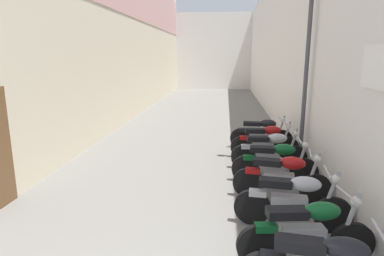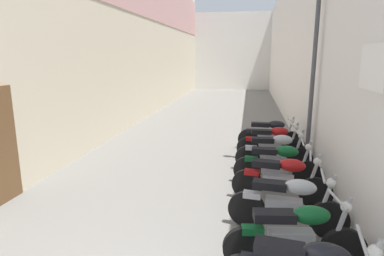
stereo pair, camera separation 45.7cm
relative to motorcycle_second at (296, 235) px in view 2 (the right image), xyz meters
name	(u,v)px [view 2 (the right image)]	position (x,y,z in m)	size (l,w,h in m)	color
ground_plane	(210,127)	(-2.13, 8.55, -0.50)	(41.79, 41.79, 0.00)	slate
building_left	(143,28)	(-5.39, 10.52, 3.45)	(0.45, 25.79, 7.82)	beige
building_right	(294,47)	(1.14, 10.55, 2.61)	(0.45, 25.79, 6.22)	silver
building_far_end	(233,52)	(-2.13, 24.45, 2.58)	(9.14, 2.00, 6.17)	silver
motorcycle_second	(296,235)	(0.00, 0.00, 0.00)	(1.84, 0.58, 1.04)	black
motorcycle_third	(288,203)	(0.00, 0.96, 0.00)	(1.85, 0.58, 1.04)	black
motorcycle_fourth	(282,179)	(0.00, 1.99, 0.00)	(1.84, 0.58, 1.04)	black
motorcycle_fifth	(278,163)	(0.00, 2.89, 0.00)	(1.85, 0.58, 1.04)	black
motorcycle_sixth	(274,151)	(0.00, 3.84, 0.00)	(1.85, 0.58, 1.04)	black
motorcycle_seventh	(272,142)	(0.00, 4.72, 0.00)	(1.85, 0.58, 1.04)	black
motorcycle_eighth	(270,134)	(0.00, 5.64, 0.00)	(1.85, 0.58, 1.04)	black
street_lamp	(311,55)	(0.70, 4.06, 2.26)	(0.79, 0.18, 4.73)	#47474C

